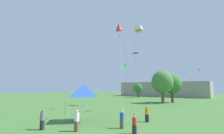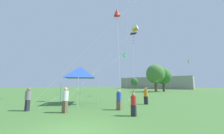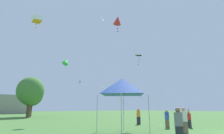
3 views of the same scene
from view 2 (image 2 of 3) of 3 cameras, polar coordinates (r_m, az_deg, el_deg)
The scene contains 15 objects.
distant_building at distance 74.17m, azimuth 19.26°, elevation -6.91°, with size 36.08×14.21×6.09m, color gray.
tree_near_right at distance 38.33m, azimuth 19.17°, elevation -3.06°, with size 5.27×4.74×7.94m.
tree_far_left at distance 41.53m, azimuth 22.32°, elevation -3.88°, with size 4.81×4.33×7.25m.
tree_far_centre at distance 61.06m, azimuth 10.26°, elevation -6.69°, with size 3.54×3.18×5.34m.
festival_tent at distance 14.42m, azimuth -14.27°, elevation -2.37°, with size 3.10×3.10×4.07m.
person_grey_shirt at distance 12.28m, azimuth -34.03°, elevation -11.75°, with size 0.43×0.43×1.81m.
person_white_shirt at distance 10.25m, azimuth -20.60°, elevation -13.49°, with size 0.44×0.44×1.85m.
person_blue_shirt at distance 10.67m, azimuth 3.13°, elevation -14.33°, with size 0.39×0.39×1.65m.
person_orange_shirt at distance 14.11m, azimuth 15.22°, elevation -12.32°, with size 0.41×0.41×1.75m.
person_red_shirt at distance 8.78m, azimuth 9.78°, elevation -15.89°, with size 0.36×0.36×1.73m.
kite_white_box_0 at distance 34.56m, azimuth 10.41°, elevation 17.05°, with size 5.10×24.10×17.33m.
kite_black_delta_1 at distance 14.51m, azimuth 9.69°, elevation 14.64°, with size 2.21×4.21×7.81m.
kite_green_diamond_3 at distance 23.24m, azimuth 5.83°, elevation 5.85°, with size 1.19×15.23×8.31m.
kite_red_diamond_5 at distance 17.95m, azimuth 2.22°, elevation 23.65°, with size 3.77×4.95×12.09m.
kite_green_diamond_7 at distance 32.86m, azimuth 31.47°, elevation 2.53°, with size 4.46×24.18×7.84m.
Camera 2 is at (4.47, -3.46, 2.04)m, focal length 20.00 mm.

